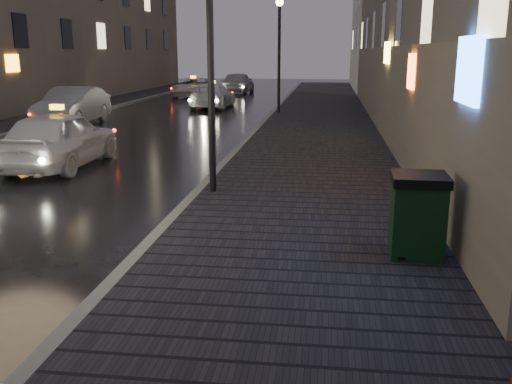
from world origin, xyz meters
TOP-DOWN VIEW (x-y plane):
  - sidewalk at (3.90, 21.00)m, footprint 4.60×58.00m
  - curb at (1.50, 21.00)m, footprint 0.20×58.00m
  - sidewalk_far at (-8.70, 21.00)m, footprint 2.40×58.00m
  - curb_far at (-7.40, 21.00)m, footprint 0.20×58.00m
  - building_far_c at (-13.50, 39.00)m, footprint 6.00×22.00m
  - lamp_near at (1.85, 6.00)m, footprint 0.36×0.36m
  - lamp_far at (1.85, 22.00)m, footprint 0.36×0.36m
  - trash_bin at (5.56, 2.52)m, footprint 0.80×0.80m
  - taxi_near at (-2.88, 8.75)m, footprint 1.88×4.56m
  - car_left_mid at (-6.47, 17.39)m, footprint 1.81×4.84m
  - taxi_mid at (-2.08, 25.35)m, footprint 1.98×4.72m
  - taxi_far at (-5.00, 33.22)m, footprint 2.48×4.74m
  - car_far at (-2.45, 36.69)m, footprint 2.03×4.70m

SIDE VIEW (x-z plane):
  - sidewalk at x=3.90m, z-range 0.00..0.15m
  - curb at x=1.50m, z-range 0.00..0.15m
  - sidewalk_far at x=-8.70m, z-range 0.00..0.15m
  - curb_far at x=-7.40m, z-range 0.00..0.15m
  - taxi_far at x=-5.00m, z-range 0.00..1.27m
  - taxi_mid at x=-2.08m, z-range 0.00..1.36m
  - trash_bin at x=5.56m, z-range 0.16..1.36m
  - taxi_near at x=-2.88m, z-range 0.00..1.55m
  - car_left_mid at x=-6.47m, z-range 0.00..1.58m
  - car_far at x=-2.45m, z-range 0.00..1.58m
  - lamp_near at x=1.85m, z-range 0.85..6.13m
  - lamp_far at x=1.85m, z-range 0.85..6.13m
  - building_far_c at x=-13.50m, z-range 0.00..11.00m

